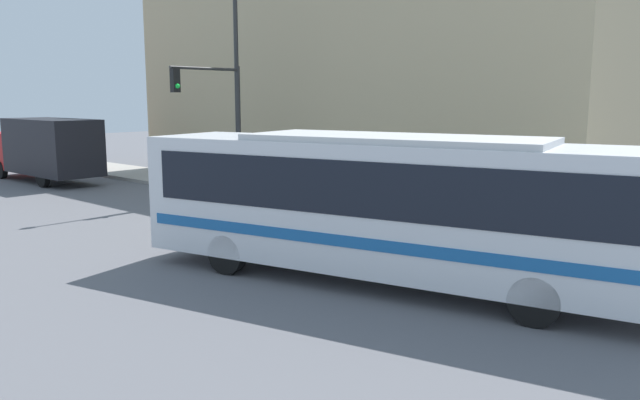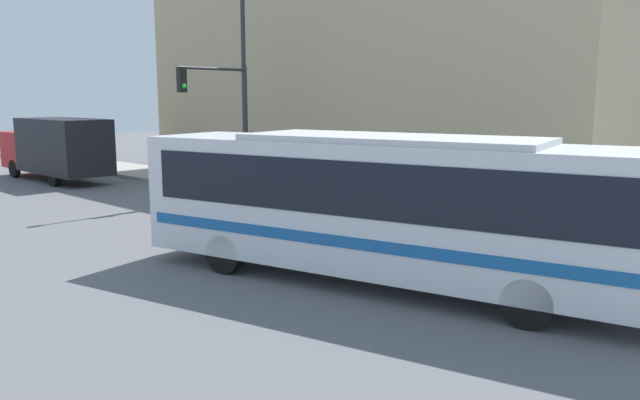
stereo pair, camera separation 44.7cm
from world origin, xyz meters
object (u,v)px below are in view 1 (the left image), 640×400
at_px(pedestrian_near_corner, 278,169).
at_px(delivery_truck, 44,147).
at_px(city_bus, 394,200).
at_px(traffic_light_pole, 216,106).
at_px(fire_hydrant, 484,216).
at_px(parking_meter, 349,183).
at_px(street_lamp, 229,70).

bearing_deg(pedestrian_near_corner, delivery_truck, 112.99).
height_order(city_bus, traffic_light_pole, traffic_light_pole).
xyz_separation_m(delivery_truck, traffic_light_pole, (2.21, -10.24, 2.01)).
height_order(fire_hydrant, parking_meter, parking_meter).
bearing_deg(fire_hydrant, delivery_truck, 98.60).
distance_m(traffic_light_pole, parking_meter, 6.50).
relative_size(delivery_truck, pedestrian_near_corner, 4.50).
distance_m(delivery_truck, traffic_light_pole, 10.67).
height_order(city_bus, parking_meter, city_bus).
bearing_deg(pedestrian_near_corner, parking_meter, -106.45).
relative_size(fire_hydrant, traffic_light_pole, 0.16).
bearing_deg(city_bus, parking_meter, 33.30).
bearing_deg(parking_meter, traffic_light_pole, 99.65).
height_order(traffic_light_pole, street_lamp, street_lamp).
distance_m(delivery_truck, fire_hydrant, 21.49).
bearing_deg(city_bus, fire_hydrant, -4.36).
distance_m(delivery_truck, pedestrian_near_corner, 12.04).
xyz_separation_m(city_bus, delivery_truck, (2.55, 22.05, -0.20)).
xyz_separation_m(city_bus, pedestrian_near_corner, (7.25, 10.98, -0.79)).
relative_size(delivery_truck, fire_hydrant, 9.96).
distance_m(city_bus, delivery_truck, 22.20).
bearing_deg(delivery_truck, street_lamp, -72.97).
bearing_deg(delivery_truck, traffic_light_pole, -77.83).
relative_size(city_bus, fire_hydrant, 15.07).
distance_m(city_bus, parking_meter, 8.30).
relative_size(street_lamp, pedestrian_near_corner, 4.79).
bearing_deg(traffic_light_pole, parking_meter, -80.35).
xyz_separation_m(city_bus, parking_meter, (5.76, 5.93, -0.77)).
bearing_deg(street_lamp, traffic_light_pole, -167.29).
bearing_deg(street_lamp, city_bus, -115.10).
bearing_deg(city_bus, street_lamp, 52.33).
xyz_separation_m(city_bus, traffic_light_pole, (4.76, 11.81, 1.81)).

